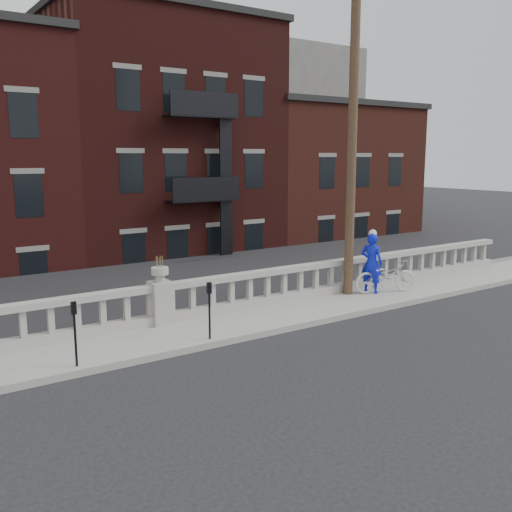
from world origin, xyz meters
The scene contains 10 objects.
ground centered at (0.00, 0.00, 0.00)m, with size 120.00×120.00×0.00m, color black.
sidewalk centered at (0.00, 3.00, 0.07)m, with size 32.00×2.20×0.15m, color #99958E.
balustrade centered at (0.00, 3.95, 0.64)m, with size 28.00×0.34×1.03m.
planter_pedestal centered at (0.00, 3.95, 0.83)m, with size 0.55×0.55×1.76m.
lower_level centered at (0.56, 23.04, 2.63)m, with size 80.00×44.00×20.80m.
utility_pole centered at (6.20, 3.60, 5.24)m, with size 1.60×0.28×10.00m.
parking_meter_c centered at (-2.73, 2.15, 1.00)m, with size 0.10×0.09×1.36m.
parking_meter_d centered at (0.41, 2.15, 1.00)m, with size 0.10×0.09×1.36m.
bicycle centered at (7.28, 3.06, 0.68)m, with size 0.70×2.01×1.06m, color silver.
cyclist centered at (6.90, 3.30, 1.10)m, with size 0.69×0.45×1.89m, color #0D19CC.
Camera 1 is at (-5.97, -9.09, 4.41)m, focal length 40.00 mm.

